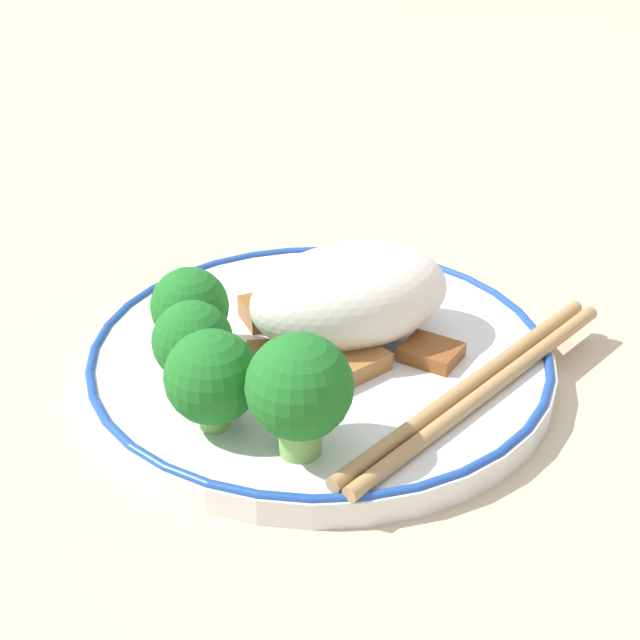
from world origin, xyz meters
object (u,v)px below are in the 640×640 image
broccoli_back_right (212,378)px  chopsticks (477,389)px  broccoli_mid_left (299,389)px  broccoli_back_left (190,307)px  broccoli_back_center (193,343)px  plate (320,361)px

broccoli_back_right → chopsticks: broccoli_back_right is taller
broccoli_mid_left → chopsticks: bearing=6.7°
broccoli_back_right → broccoli_mid_left: size_ratio=0.83×
chopsticks → broccoli_back_right: bearing=170.5°
broccoli_back_left → broccoli_mid_left: 0.10m
broccoli_back_left → chopsticks: broccoli_back_left is taller
broccoli_back_center → broccoli_back_right: size_ratio=0.95×
plate → broccoli_mid_left: size_ratio=4.10×
broccoli_back_left → broccoli_back_center: size_ratio=1.02×
broccoli_back_center → plate: bearing=7.4°
broccoli_back_center → broccoli_back_left: bearing=77.5°
plate → broccoli_mid_left: bearing=-117.0°
broccoli_back_right → broccoli_back_center: bearing=90.1°
plate → broccoli_mid_left: 0.10m
broccoli_back_right → chopsticks: 0.13m
plate → broccoli_back_left: (-0.06, 0.02, 0.03)m
broccoli_back_left → broccoli_back_center: 0.03m
plate → broccoli_back_left: size_ratio=5.10×
plate → broccoli_back_center: 0.08m
broccoli_back_center → broccoli_back_right: (0.00, -0.03, 0.00)m
broccoli_back_left → broccoli_back_center: bearing=-102.5°
broccoli_back_right → broccoli_mid_left: broccoli_mid_left is taller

